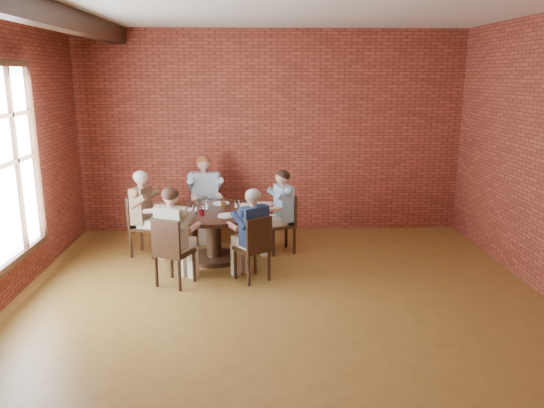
{
  "coord_description": "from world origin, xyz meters",
  "views": [
    {
      "loc": [
        -0.33,
        -5.51,
        2.65
      ],
      "look_at": [
        -0.08,
        1.0,
        1.07
      ],
      "focal_mm": 35.0,
      "sensor_mm": 36.0,
      "label": 1
    }
  ],
  "objects_px": {
    "chair_e": "(255,246)",
    "diner_e": "(252,235)",
    "diner_b": "(205,198)",
    "diner_d": "(174,237)",
    "diner_a": "(280,212)",
    "diner_c": "(145,214)",
    "chair_c": "(141,223)",
    "dining_table": "(214,225)",
    "smartphone": "(235,215)",
    "chair_a": "(285,220)",
    "chair_d": "(171,249)",
    "chair_b": "(205,207)"
  },
  "relations": [
    {
      "from": "dining_table",
      "to": "diner_e",
      "type": "relative_size",
      "value": 1.24
    },
    {
      "from": "chair_c",
      "to": "diner_c",
      "type": "relative_size",
      "value": 0.71
    },
    {
      "from": "diner_b",
      "to": "diner_c",
      "type": "xyz_separation_m",
      "value": [
        -0.83,
        -0.78,
        -0.04
      ]
    },
    {
      "from": "smartphone",
      "to": "chair_c",
      "type": "bearing_deg",
      "value": 140.64
    },
    {
      "from": "diner_b",
      "to": "dining_table",
      "type": "bearing_deg",
      "value": -90.0
    },
    {
      "from": "chair_a",
      "to": "chair_e",
      "type": "xyz_separation_m",
      "value": [
        -0.47,
        -1.22,
        -0.01
      ]
    },
    {
      "from": "smartphone",
      "to": "diner_d",
      "type": "bearing_deg",
      "value": -157.88
    },
    {
      "from": "diner_a",
      "to": "chair_e",
      "type": "distance_m",
      "value": 1.26
    },
    {
      "from": "chair_d",
      "to": "diner_e",
      "type": "xyz_separation_m",
      "value": [
        1.03,
        0.19,
        0.12
      ]
    },
    {
      "from": "chair_d",
      "to": "diner_d",
      "type": "height_order",
      "value": "diner_d"
    },
    {
      "from": "chair_a",
      "to": "diner_b",
      "type": "height_order",
      "value": "diner_b"
    },
    {
      "from": "chair_e",
      "to": "diner_e",
      "type": "relative_size",
      "value": 0.71
    },
    {
      "from": "diner_b",
      "to": "diner_a",
      "type": "bearing_deg",
      "value": -42.32
    },
    {
      "from": "dining_table",
      "to": "diner_e",
      "type": "xyz_separation_m",
      "value": [
        0.56,
        -0.81,
        0.09
      ]
    },
    {
      "from": "diner_c",
      "to": "chair_e",
      "type": "distance_m",
      "value": 1.99
    },
    {
      "from": "diner_b",
      "to": "chair_a",
      "type": "bearing_deg",
      "value": -40.01
    },
    {
      "from": "smartphone",
      "to": "dining_table",
      "type": "bearing_deg",
      "value": 120.06
    },
    {
      "from": "diner_a",
      "to": "diner_d",
      "type": "distance_m",
      "value": 1.9
    },
    {
      "from": "diner_d",
      "to": "chair_c",
      "type": "bearing_deg",
      "value": -35.78
    },
    {
      "from": "chair_b",
      "to": "diner_e",
      "type": "xyz_separation_m",
      "value": [
        0.78,
        -1.94,
        0.1
      ]
    },
    {
      "from": "diner_a",
      "to": "diner_c",
      "type": "bearing_deg",
      "value": -106.17
    },
    {
      "from": "chair_c",
      "to": "chair_e",
      "type": "height_order",
      "value": "chair_c"
    },
    {
      "from": "chair_b",
      "to": "smartphone",
      "type": "distance_m",
      "value": 1.55
    },
    {
      "from": "diner_c",
      "to": "chair_d",
      "type": "bearing_deg",
      "value": -141.93
    },
    {
      "from": "chair_b",
      "to": "chair_e",
      "type": "bearing_deg",
      "value": -78.91
    },
    {
      "from": "chair_a",
      "to": "diner_b",
      "type": "distance_m",
      "value": 1.46
    },
    {
      "from": "chair_b",
      "to": "diner_d",
      "type": "height_order",
      "value": "diner_d"
    },
    {
      "from": "diner_b",
      "to": "diner_d",
      "type": "xyz_separation_m",
      "value": [
        -0.23,
        -1.97,
        -0.04
      ]
    },
    {
      "from": "diner_a",
      "to": "chair_d",
      "type": "distance_m",
      "value": 1.97
    },
    {
      "from": "diner_a",
      "to": "diner_e",
      "type": "xyz_separation_m",
      "value": [
        -0.43,
        -1.13,
        -0.02
      ]
    },
    {
      "from": "chair_a",
      "to": "chair_c",
      "type": "relative_size",
      "value": 0.99
    },
    {
      "from": "chair_c",
      "to": "chair_e",
      "type": "bearing_deg",
      "value": -109.91
    },
    {
      "from": "dining_table",
      "to": "diner_b",
      "type": "distance_m",
      "value": 1.07
    },
    {
      "from": "diner_c",
      "to": "chair_c",
      "type": "bearing_deg",
      "value": 90.0
    },
    {
      "from": "chair_c",
      "to": "chair_d",
      "type": "distance_m",
      "value": 1.43
    },
    {
      "from": "smartphone",
      "to": "diner_c",
      "type": "bearing_deg",
      "value": 140.22
    },
    {
      "from": "chair_d",
      "to": "chair_e",
      "type": "bearing_deg",
      "value": -147.88
    },
    {
      "from": "dining_table",
      "to": "diner_d",
      "type": "bearing_deg",
      "value": -115.13
    },
    {
      "from": "chair_a",
      "to": "diner_b",
      "type": "relative_size",
      "value": 0.66
    },
    {
      "from": "smartphone",
      "to": "chair_b",
      "type": "bearing_deg",
      "value": 93.65
    },
    {
      "from": "dining_table",
      "to": "smartphone",
      "type": "height_order",
      "value": "smartphone"
    },
    {
      "from": "diner_a",
      "to": "diner_e",
      "type": "height_order",
      "value": "diner_a"
    },
    {
      "from": "chair_b",
      "to": "chair_e",
      "type": "xyz_separation_m",
      "value": [
        0.82,
        -2.0,
        -0.03
      ]
    },
    {
      "from": "diner_c",
      "to": "diner_d",
      "type": "relative_size",
      "value": 0.99
    },
    {
      "from": "chair_c",
      "to": "diner_b",
      "type": "bearing_deg",
      "value": -35.75
    },
    {
      "from": "dining_table",
      "to": "chair_e",
      "type": "xyz_separation_m",
      "value": [
        0.6,
        -0.87,
        -0.04
      ]
    },
    {
      "from": "dining_table",
      "to": "smartphone",
      "type": "xyz_separation_m",
      "value": [
        0.33,
        -0.3,
        0.23
      ]
    },
    {
      "from": "diner_a",
      "to": "diner_c",
      "type": "relative_size",
      "value": 0.99
    },
    {
      "from": "diner_a",
      "to": "chair_d",
      "type": "xyz_separation_m",
      "value": [
        -1.46,
        -1.32,
        -0.14
      ]
    },
    {
      "from": "diner_a",
      "to": "diner_e",
      "type": "distance_m",
      "value": 1.21
    }
  ]
}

